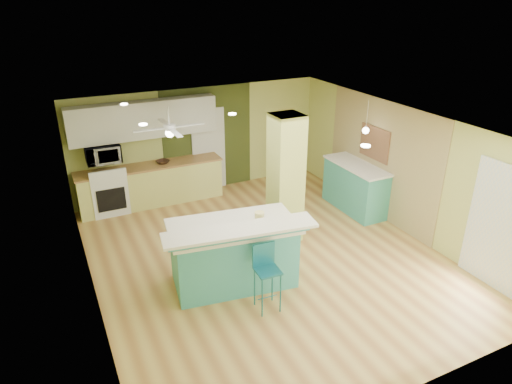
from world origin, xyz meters
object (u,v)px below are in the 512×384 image
fruit_bowl (163,162)px  bar_stool (266,267)px  peninsula (234,253)px  side_counter (356,187)px  canister (259,217)px

fruit_bowl → bar_stool: bearing=-85.5°
peninsula → bar_stool: (0.19, -0.78, 0.14)m
side_counter → fruit_bowl: (-3.70, 2.23, 0.44)m
bar_stool → side_counter: size_ratio=0.65×
fruit_bowl → canister: bearing=-80.9°
fruit_bowl → side_counter: bearing=-31.1°
peninsula → side_counter: bearing=30.1°
peninsula → bar_stool: bearing=-68.3°
fruit_bowl → peninsula: bearing=-87.5°
bar_stool → fruit_bowl: bearing=98.0°
fruit_bowl → canister: size_ratio=1.71×
fruit_bowl → canister: canister is taller
bar_stool → canister: size_ratio=6.41×
peninsula → canister: bearing=-0.1°
peninsula → bar_stool: 0.82m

